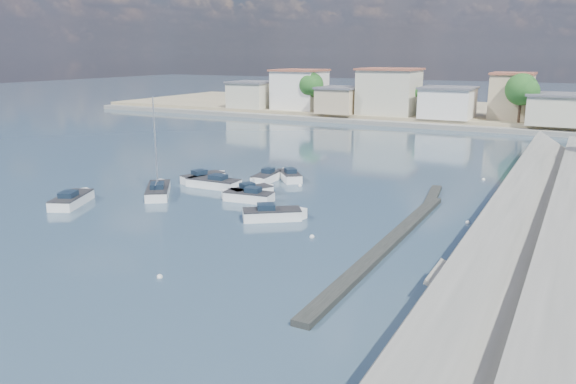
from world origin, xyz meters
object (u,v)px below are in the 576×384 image
at_px(motorboat_c, 211,183).
at_px(motorboat_a, 73,200).
at_px(motorboat_e, 205,178).
at_px(sailboat, 158,190).
at_px(motorboat_d, 246,197).
at_px(motorboat_f, 289,176).
at_px(motorboat_h, 275,215).
at_px(motorboat_b, 253,192).
at_px(motorboat_g, 265,178).

bearing_deg(motorboat_c, motorboat_a, -122.39).
distance_m(motorboat_e, sailboat, 6.30).
relative_size(motorboat_d, motorboat_e, 1.00).
xyz_separation_m(motorboat_f, sailboat, (-7.56, -11.05, 0.04)).
height_order(motorboat_a, motorboat_f, same).
height_order(motorboat_a, motorboat_e, same).
xyz_separation_m(motorboat_c, motorboat_h, (10.67, -6.54, -0.00)).
distance_m(motorboat_b, motorboat_d, 1.78).
bearing_deg(motorboat_b, motorboat_g, 108.93).
distance_m(motorboat_b, sailboat, 8.63).
height_order(motorboat_e, motorboat_f, same).
bearing_deg(motorboat_h, motorboat_a, -166.80).
height_order(motorboat_d, motorboat_e, same).
bearing_deg(motorboat_b, motorboat_a, -141.74).
distance_m(motorboat_e, motorboat_g, 6.04).
distance_m(motorboat_d, motorboat_h, 6.17).
bearing_deg(motorboat_h, motorboat_b, 134.24).
bearing_deg(motorboat_d, motorboat_f, 94.08).
xyz_separation_m(motorboat_a, sailboat, (4.27, 5.91, 0.04)).
distance_m(motorboat_a, motorboat_g, 18.08).
relative_size(motorboat_c, motorboat_e, 1.20).
bearing_deg(motorboat_f, motorboat_a, -124.89).
relative_size(motorboat_c, motorboat_h, 1.25).
distance_m(motorboat_b, motorboat_g, 5.65).
height_order(motorboat_c, motorboat_e, same).
distance_m(motorboat_b, motorboat_c, 5.47).
bearing_deg(motorboat_e, motorboat_b, -20.05).
xyz_separation_m(motorboat_a, motorboat_g, (10.27, 14.88, 0.00)).
height_order(motorboat_f, motorboat_h, same).
distance_m(motorboat_d, motorboat_g, 7.42).
bearing_deg(sailboat, motorboat_c, 62.33).
bearing_deg(motorboat_g, motorboat_b, -71.07).
bearing_deg(motorboat_e, motorboat_h, -32.84).
height_order(motorboat_e, motorboat_h, same).
bearing_deg(motorboat_b, motorboat_c, 168.61).
bearing_deg(motorboat_b, sailboat, -155.11).
height_order(motorboat_a, motorboat_c, same).
height_order(motorboat_b, motorboat_g, same).
xyz_separation_m(motorboat_f, motorboat_g, (-1.56, -2.07, 0.00)).
distance_m(motorboat_d, sailboat, 8.43).
relative_size(motorboat_a, motorboat_d, 1.13).
bearing_deg(motorboat_g, motorboat_e, -153.38).
height_order(motorboat_f, motorboat_g, same).
height_order(motorboat_g, sailboat, sailboat).
xyz_separation_m(motorboat_c, motorboat_d, (5.74, -2.82, -0.00)).
distance_m(motorboat_b, motorboat_f, 7.42).
bearing_deg(motorboat_d, motorboat_h, -36.95).
xyz_separation_m(motorboat_c, motorboat_g, (3.53, 4.26, 0.00)).
distance_m(motorboat_c, motorboat_d, 6.40).
bearing_deg(motorboat_h, motorboat_d, 143.05).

